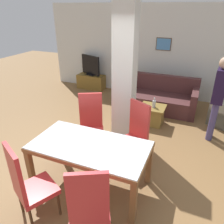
# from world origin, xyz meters

# --- Properties ---
(ground_plane) EXTENTS (18.00, 18.00, 0.00)m
(ground_plane) POSITION_xyz_m (0.00, 0.00, 0.00)
(ground_plane) COLOR brown
(back_wall) EXTENTS (7.20, 0.09, 2.70)m
(back_wall) POSITION_xyz_m (0.00, 4.36, 1.35)
(back_wall) COLOR silver
(back_wall) RESTS_ON ground_plane
(divider_pillar) EXTENTS (0.41, 0.34, 2.70)m
(divider_pillar) POSITION_xyz_m (-0.03, 1.55, 1.35)
(divider_pillar) COLOR silver
(divider_pillar) RESTS_ON ground_plane
(dining_table) EXTENTS (1.75, 0.92, 0.77)m
(dining_table) POSITION_xyz_m (0.00, 0.00, 0.62)
(dining_table) COLOR brown
(dining_table) RESTS_ON ground_plane
(dining_chair_near_right) EXTENTS (0.62, 0.62, 1.16)m
(dining_chair_near_right) POSITION_xyz_m (0.44, -0.84, 0.60)
(dining_chair_near_right) COLOR red
(dining_chair_near_right) RESTS_ON ground_plane
(dining_chair_near_left) EXTENTS (0.62, 0.62, 1.16)m
(dining_chair_near_left) POSITION_xyz_m (-0.44, -0.84, 0.60)
(dining_chair_near_left) COLOR red
(dining_chair_near_left) RESTS_ON ground_plane
(dining_chair_far_left) EXTENTS (0.62, 0.62, 1.16)m
(dining_chair_far_left) POSITION_xyz_m (-0.44, 0.86, 0.60)
(dining_chair_far_left) COLOR red
(dining_chair_far_left) RESTS_ON ground_plane
(dining_chair_far_right) EXTENTS (0.62, 0.62, 1.16)m
(dining_chair_far_right) POSITION_xyz_m (0.44, 0.82, 0.60)
(dining_chair_far_right) COLOR #C33635
(dining_chair_far_right) RESTS_ON ground_plane
(sofa) EXTENTS (2.05, 0.95, 0.87)m
(sofa) POSITION_xyz_m (0.34, 3.34, 0.29)
(sofa) COLOR #4B2828
(sofa) RESTS_ON ground_plane
(coffee_table) EXTENTS (0.59, 0.52, 0.45)m
(coffee_table) POSITION_xyz_m (0.41, 2.38, 0.23)
(coffee_table) COLOR olive
(coffee_table) RESTS_ON ground_plane
(bottle) EXTENTS (0.08, 0.08, 0.23)m
(bottle) POSITION_xyz_m (0.44, 2.36, 0.54)
(bottle) COLOR #B2B7BC
(bottle) RESTS_ON coffee_table
(tv_stand) EXTENTS (0.94, 0.40, 0.48)m
(tv_stand) POSITION_xyz_m (-2.14, 4.08, 0.24)
(tv_stand) COLOR brown
(tv_stand) RESTS_ON ground_plane
(tv_screen) EXTENTS (0.77, 0.33, 0.66)m
(tv_screen) POSITION_xyz_m (-2.14, 4.08, 0.80)
(tv_screen) COLOR black
(tv_screen) RESTS_ON tv_stand
(standing_person) EXTENTS (0.26, 0.40, 1.76)m
(standing_person) POSITION_xyz_m (1.73, 2.24, 1.02)
(standing_person) COLOR #463F70
(standing_person) RESTS_ON ground_plane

